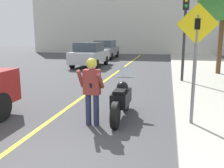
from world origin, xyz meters
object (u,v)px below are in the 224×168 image
at_px(person_biker, 92,85).
at_px(motorcycle, 121,99).
at_px(crossing_sign, 195,53).
at_px(parked_car_grey, 106,49).
at_px(parked_car_silver, 90,54).
at_px(traffic_light, 185,20).

bearing_deg(person_biker, motorcycle, 49.62).
bearing_deg(crossing_sign, parked_car_grey, 110.61).
bearing_deg(person_biker, parked_car_silver, 107.88).
bearing_deg(motorcycle, person_biker, -130.38).
distance_m(crossing_sign, parked_car_silver, 12.36).
height_order(motorcycle, parked_car_grey, parked_car_grey).
distance_m(motorcycle, person_biker, 1.05).
height_order(crossing_sign, traffic_light, traffic_light).
height_order(traffic_light, parked_car_grey, traffic_light).
distance_m(crossing_sign, traffic_light, 5.78).
bearing_deg(crossing_sign, traffic_light, 89.39).
relative_size(motorcycle, traffic_light, 0.57).
relative_size(parked_car_silver, parked_car_grey, 1.00).
bearing_deg(traffic_light, parked_car_silver, 139.65).
bearing_deg(parked_car_grey, parked_car_silver, -86.42).
height_order(person_biker, parked_car_grey, parked_car_grey).
bearing_deg(crossing_sign, person_biker, -172.96).
height_order(person_biker, crossing_sign, crossing_sign).
relative_size(person_biker, parked_car_silver, 0.40).
xyz_separation_m(person_biker, crossing_sign, (2.37, 0.29, 0.78)).
bearing_deg(parked_car_grey, traffic_light, -60.15).
distance_m(crossing_sign, parked_car_grey, 17.99).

